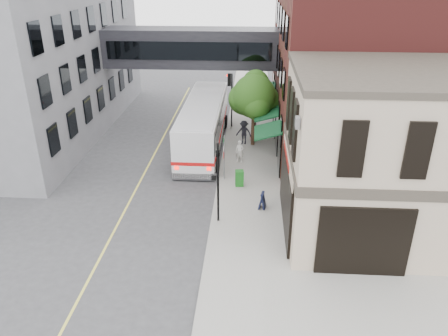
# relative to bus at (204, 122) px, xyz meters

# --- Properties ---
(ground) EXTENTS (120.00, 120.00, 0.00)m
(ground) POSITION_rel_bus_xyz_m (1.54, -12.97, -1.89)
(ground) COLOR #38383A
(ground) RESTS_ON ground
(sidewalk_main) EXTENTS (4.00, 60.00, 0.15)m
(sidewalk_main) POSITION_rel_bus_xyz_m (3.54, 1.03, -1.81)
(sidewalk_main) COLOR gray
(sidewalk_main) RESTS_ON ground
(corner_building) EXTENTS (10.19, 8.12, 8.45)m
(corner_building) POSITION_rel_bus_xyz_m (10.51, -10.97, 2.33)
(corner_building) COLOR tan
(corner_building) RESTS_ON ground
(brick_building) EXTENTS (13.76, 18.00, 14.00)m
(brick_building) POSITION_rel_bus_xyz_m (11.51, 2.03, 5.10)
(brick_building) COLOR #571D1B
(brick_building) RESTS_ON ground
(opposite_building) EXTENTS (14.00, 24.00, 14.00)m
(opposite_building) POSITION_rel_bus_xyz_m (-15.46, 3.03, 5.11)
(opposite_building) COLOR slate
(opposite_building) RESTS_ON ground
(skyway_bridge) EXTENTS (14.00, 3.18, 3.00)m
(skyway_bridge) POSITION_rel_bus_xyz_m (-1.46, 5.03, 4.61)
(skyway_bridge) COLOR black
(skyway_bridge) RESTS_ON ground
(traffic_signal_near) EXTENTS (0.44, 0.22, 4.60)m
(traffic_signal_near) POSITION_rel_bus_xyz_m (1.90, -10.97, 1.10)
(traffic_signal_near) COLOR black
(traffic_signal_near) RESTS_ON sidewalk_main
(traffic_signal_far) EXTENTS (0.53, 0.28, 4.50)m
(traffic_signal_far) POSITION_rel_bus_xyz_m (1.80, 4.03, 1.45)
(traffic_signal_far) COLOR black
(traffic_signal_far) RESTS_ON sidewalk_main
(street_sign_pole) EXTENTS (0.08, 0.75, 3.00)m
(street_sign_pole) POSITION_rel_bus_xyz_m (1.93, -5.97, 0.05)
(street_sign_pole) COLOR gray
(street_sign_pole) RESTS_ON sidewalk_main
(street_tree) EXTENTS (3.80, 3.20, 5.60)m
(street_tree) POSITION_rel_bus_xyz_m (3.73, 0.25, 2.03)
(street_tree) COLOR #382619
(street_tree) RESTS_ON sidewalk_main
(lane_marking) EXTENTS (0.12, 40.00, 0.01)m
(lane_marking) POSITION_rel_bus_xyz_m (-3.46, -2.97, -1.88)
(lane_marking) COLOR #D8CC4C
(lane_marking) RESTS_ON ground
(bus) EXTENTS (3.10, 12.53, 3.37)m
(bus) POSITION_rel_bus_xyz_m (0.00, 0.00, 0.00)
(bus) COLOR silver
(bus) RESTS_ON ground
(pedestrian_a) EXTENTS (0.63, 0.48, 1.56)m
(pedestrian_a) POSITION_rel_bus_xyz_m (2.83, -3.21, -0.96)
(pedestrian_a) COLOR white
(pedestrian_a) RESTS_ON sidewalk_main
(pedestrian_b) EXTENTS (1.16, 1.10, 1.89)m
(pedestrian_b) POSITION_rel_bus_xyz_m (3.93, 1.21, -0.79)
(pedestrian_b) COLOR pink
(pedestrian_b) RESTS_ON sidewalk_main
(pedestrian_c) EXTENTS (1.33, 0.96, 1.85)m
(pedestrian_c) POSITION_rel_bus_xyz_m (3.05, 0.17, -0.81)
(pedestrian_c) COLOR black
(pedestrian_c) RESTS_ON sidewalk_main
(newspaper_box) EXTENTS (0.55, 0.50, 1.01)m
(newspaper_box) POSITION_rel_bus_xyz_m (2.94, -6.81, -1.23)
(newspaper_box) COLOR #166219
(newspaper_box) RESTS_ON sidewalk_main
(sandwich_board) EXTENTS (0.45, 0.60, 0.96)m
(sandwich_board) POSITION_rel_bus_xyz_m (4.31, -9.48, -1.25)
(sandwich_board) COLOR black
(sandwich_board) RESTS_ON sidewalk_main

